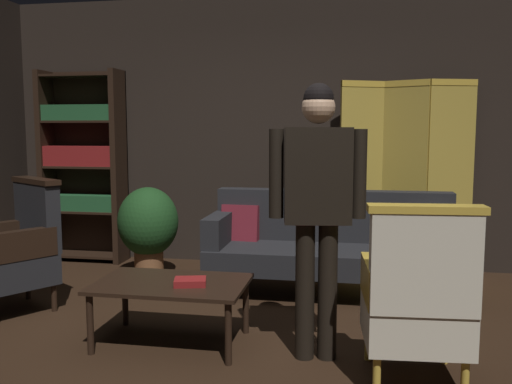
% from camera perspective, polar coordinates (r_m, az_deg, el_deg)
% --- Properties ---
extents(ground_plane, '(10.00, 10.00, 0.00)m').
position_cam_1_polar(ground_plane, '(3.69, -2.30, -16.27)').
color(ground_plane, black).
extents(back_wall, '(7.20, 0.10, 2.80)m').
position_cam_1_polar(back_wall, '(5.82, 2.91, 6.23)').
color(back_wall, black).
rests_on(back_wall, ground_plane).
extents(folding_screen, '(1.29, 0.23, 1.90)m').
position_cam_1_polar(folding_screen, '(5.59, 15.16, 1.75)').
color(folding_screen, '#B29338').
rests_on(folding_screen, ground_plane).
extents(bookshelf, '(0.90, 0.32, 2.05)m').
position_cam_1_polar(bookshelf, '(6.24, -17.45, 2.88)').
color(bookshelf, black).
rests_on(bookshelf, ground_plane).
extents(velvet_couch, '(2.12, 0.78, 0.88)m').
position_cam_1_polar(velvet_couch, '(4.87, 7.78, -5.11)').
color(velvet_couch, black).
rests_on(velvet_couch, ground_plane).
extents(coffee_table, '(1.00, 0.64, 0.42)m').
position_cam_1_polar(coffee_table, '(3.75, -8.75, -9.88)').
color(coffee_table, black).
rests_on(coffee_table, ground_plane).
extents(armchair_gilt_accent, '(0.62, 0.62, 1.04)m').
position_cam_1_polar(armchair_gilt_accent, '(3.24, 16.35, -10.59)').
color(armchair_gilt_accent, gold).
rests_on(armchair_gilt_accent, ground_plane).
extents(armchair_wing_left, '(0.80, 0.80, 1.04)m').
position_cam_1_polar(armchair_wing_left, '(4.74, -23.40, -5.44)').
color(armchair_wing_left, black).
rests_on(armchair_wing_left, ground_plane).
extents(standing_figure, '(0.58, 0.27, 1.70)m').
position_cam_1_polar(standing_figure, '(3.37, 6.37, -0.40)').
color(standing_figure, black).
rests_on(standing_figure, ground_plane).
extents(potted_plant, '(0.58, 0.58, 0.88)m').
position_cam_1_polar(potted_plant, '(5.42, -11.11, -3.40)').
color(potted_plant, brown).
rests_on(potted_plant, ground_plane).
extents(book_red_leather, '(0.23, 0.19, 0.04)m').
position_cam_1_polar(book_red_leather, '(3.65, -6.83, -9.23)').
color(book_red_leather, maroon).
rests_on(book_red_leather, coffee_table).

